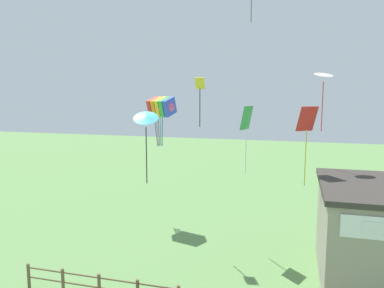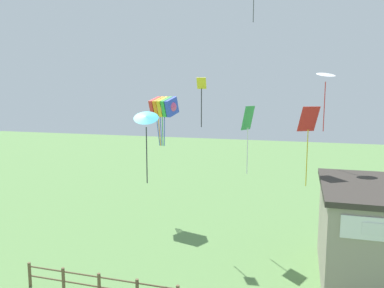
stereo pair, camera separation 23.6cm
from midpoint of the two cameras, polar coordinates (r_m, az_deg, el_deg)
name	(u,v)px [view 2 (the right image)]	position (r m, az deg, el deg)	size (l,w,h in m)	color
kite_rainbow_parafoil	(164,107)	(25.98, -4.06, 5.68)	(2.30, 1.86, 3.44)	#E54C8C
kite_red_diamond	(308,127)	(20.11, 17.61, 2.43)	(1.13, 0.97, 4.16)	red
kite_cyan_delta	(146,119)	(16.56, -6.60, 3.76)	(1.35, 1.29, 3.27)	#2DB2C6
kite_white_delta	(326,77)	(22.08, 20.01, 9.64)	(1.38, 1.38, 3.32)	white
kite_green_diamond	(248,125)	(21.29, 8.83, 2.95)	(0.66, 1.03, 3.88)	green
kite_yellow_diamond	(201,93)	(21.69, 1.77, 7.71)	(0.58, 0.47, 2.84)	yellow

